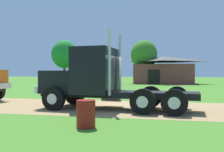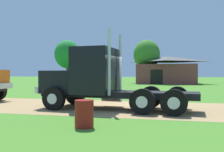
{
  "view_description": "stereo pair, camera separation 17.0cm",
  "coord_description": "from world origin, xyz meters",
  "views": [
    {
      "loc": [
        2.95,
        -12.27,
        1.69
      ],
      "look_at": [
        0.43,
        -0.86,
        1.56
      ],
      "focal_mm": 40.95,
      "sensor_mm": 36.0,
      "label": 1
    },
    {
      "loc": [
        3.11,
        -12.24,
        1.69
      ],
      "look_at": [
        0.43,
        -0.86,
        1.56
      ],
      "focal_mm": 40.95,
      "sensor_mm": 36.0,
      "label": 2
    }
  ],
  "objects": [
    {
      "name": "truck_foreground_white",
      "position": [
        -0.41,
        -0.57,
        1.33
      ],
      "size": [
        7.49,
        3.02,
        3.62
      ],
      "color": "black",
      "rests_on": "ground_plane"
    },
    {
      "name": "ground_plane",
      "position": [
        0.0,
        0.0,
        0.0
      ],
      "size": [
        200.0,
        200.0,
        0.0
      ],
      "primitive_type": "plane",
      "color": "#427A25"
    },
    {
      "name": "dirt_track",
      "position": [
        0.0,
        0.0,
        0.0
      ],
      "size": [
        120.0,
        5.83,
        0.01
      ],
      "primitive_type": "cube",
      "color": "#A28254",
      "rests_on": "ground_plane"
    },
    {
      "name": "tree_mid",
      "position": [
        -0.92,
        29.43,
        4.72
      ],
      "size": [
        4.29,
        4.29,
        7.1
      ],
      "color": "#513823",
      "rests_on": "ground_plane"
    },
    {
      "name": "shed_building",
      "position": [
        2.42,
        29.59,
        2.1
      ],
      "size": [
        9.91,
        7.73,
        4.37
      ],
      "color": "brown",
      "rests_on": "ground_plane"
    },
    {
      "name": "steel_barrel",
      "position": [
        0.46,
        -4.75,
        0.43
      ],
      "size": [
        0.59,
        0.59,
        0.85
      ],
      "primitive_type": "cylinder",
      "color": "maroon",
      "rests_on": "ground_plane"
    },
    {
      "name": "tree_left",
      "position": [
        -17.86,
        36.7,
        5.55
      ],
      "size": [
        5.25,
        5.25,
        8.46
      ],
      "color": "#513823",
      "rests_on": "ground_plane"
    }
  ]
}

